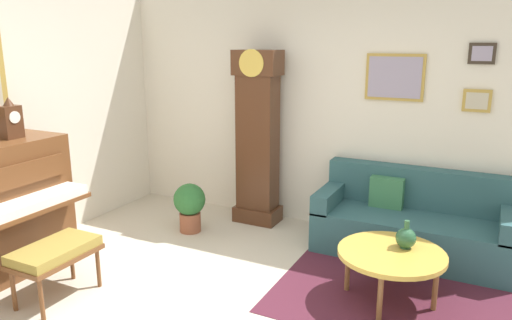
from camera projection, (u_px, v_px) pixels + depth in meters
wall_back at (327, 106)px, 5.46m from camera, size 5.30×0.13×2.80m
area_rug at (400, 299)px, 4.07m from camera, size 2.10×1.50×0.01m
piano_bench at (55, 253)px, 4.00m from camera, size 0.42×0.70×0.48m
grandfather_clock at (258, 143)px, 5.61m from camera, size 0.52×0.34×2.03m
couch at (413, 224)px, 4.90m from camera, size 1.90×0.80×0.84m
coffee_table at (391, 255)px, 3.97m from camera, size 0.88×0.88×0.44m
mantel_clock at (11, 120)px, 4.40m from camera, size 0.13×0.18×0.38m
green_jug at (406, 238)px, 4.01m from camera, size 0.17×0.17×0.24m
potted_plant at (190, 204)px, 5.45m from camera, size 0.36×0.36×0.56m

